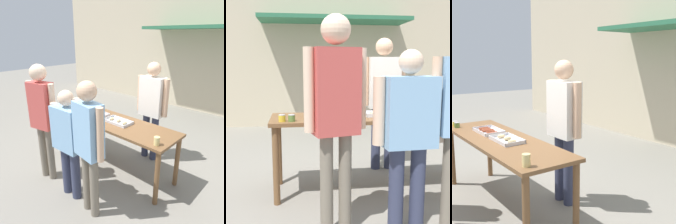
{
  "view_description": "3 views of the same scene",
  "coord_description": "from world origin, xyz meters",
  "views": [
    {
      "loc": [
        2.31,
        -2.47,
        2.24
      ],
      "look_at": [
        0.0,
        0.0,
        1.02
      ],
      "focal_mm": 35.0,
      "sensor_mm": 36.0,
      "label": 1
    },
    {
      "loc": [
        -0.87,
        -3.43,
        1.46
      ],
      "look_at": [
        -0.4,
        0.01,
        0.92
      ],
      "focal_mm": 50.0,
      "sensor_mm": 36.0,
      "label": 2
    },
    {
      "loc": [
        3.35,
        -1.52,
        1.84
      ],
      "look_at": [
        0.32,
        0.69,
        1.17
      ],
      "focal_mm": 50.0,
      "sensor_mm": 36.0,
      "label": 3
    }
  ],
  "objects": [
    {
      "name": "ground_plane",
      "position": [
        0.0,
        0.0,
        0.0
      ],
      "size": [
        24.0,
        24.0,
        0.0
      ],
      "primitive_type": "plane",
      "color": "gray"
    },
    {
      "name": "building_facade_back",
      "position": [
        0.0,
        3.98,
        2.26
      ],
      "size": [
        12.0,
        1.11,
        4.5
      ],
      "color": "beige",
      "rests_on": "ground"
    },
    {
      "name": "serving_table",
      "position": [
        0.0,
        0.0,
        0.76
      ],
      "size": [
        2.3,
        0.7,
        0.87
      ],
      "color": "brown",
      "rests_on": "ground"
    },
    {
      "name": "food_tray_sausages",
      "position": [
        -0.4,
        0.0,
        0.89
      ],
      "size": [
        0.45,
        0.27,
        0.04
      ],
      "color": "silver",
      "rests_on": "serving_table"
    },
    {
      "name": "food_tray_buns",
      "position": [
        0.13,
        0.01,
        0.89
      ],
      "size": [
        0.46,
        0.26,
        0.06
      ],
      "color": "silver",
      "rests_on": "serving_table"
    },
    {
      "name": "condiment_jar_mustard",
      "position": [
        -1.01,
        -0.23,
        0.91
      ],
      "size": [
        0.07,
        0.07,
        0.07
      ],
      "color": "gold",
      "rests_on": "serving_table"
    },
    {
      "name": "condiment_jar_ketchup",
      "position": [
        -0.91,
        -0.24,
        0.91
      ],
      "size": [
        0.07,
        0.07,
        0.07
      ],
      "color": "#567A38",
      "rests_on": "serving_table"
    },
    {
      "name": "beer_cup",
      "position": [
        1.01,
        -0.23,
        0.93
      ],
      "size": [
        0.08,
        0.08,
        0.12
      ],
      "color": "#DBC67A",
      "rests_on": "serving_table"
    },
    {
      "name": "person_server_behind_table",
      "position": [
        0.32,
        0.69,
        1.08
      ],
      "size": [
        0.61,
        0.24,
        1.8
      ],
      "rotation": [
        0.0,
        0.0,
        0.01
      ],
      "color": "#333851",
      "rests_on": "ground"
    },
    {
      "name": "person_customer_holding_hotdog",
      "position": [
        -0.55,
        -0.94,
        1.13
      ],
      "size": [
        0.52,
        0.28,
        1.85
      ],
      "rotation": [
        0.0,
        0.0,
        3.37
      ],
      "color": "#756B5B",
      "rests_on": "ground"
    },
    {
      "name": "person_customer_with_cup",
      "position": [
        0.53,
        -0.97,
        1.07
      ],
      "size": [
        0.53,
        0.25,
        1.77
      ],
      "rotation": [
        0.0,
        0.0,
        3.02
      ],
      "color": "#756B5B",
      "rests_on": "ground"
    },
    {
      "name": "person_customer_waiting_in_line",
      "position": [
        0.08,
        -0.94,
        0.93
      ],
      "size": [
        0.64,
        0.27,
        1.58
      ],
      "rotation": [
        0.0,
        0.0,
        3.2
      ],
      "color": "#333851",
      "rests_on": "ground"
    }
  ]
}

